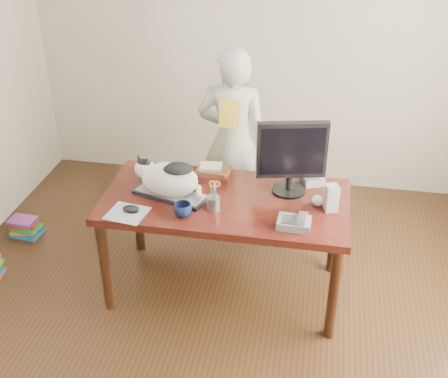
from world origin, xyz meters
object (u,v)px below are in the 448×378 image
desk (227,211)px  coffee_mug (183,210)px  baseball (317,201)px  book_stack (213,172)px  phone (295,222)px  cat (168,178)px  speaker (331,198)px  pen_cup (213,202)px  keyboard (171,194)px  mouse (131,209)px  person (233,141)px  monitor (292,154)px  book_pile_b (25,227)px  calculator (311,178)px

desk → coffee_mug: (-0.22, -0.33, 0.19)m
baseball → book_stack: 0.77m
phone → book_stack: 0.79m
cat → book_stack: (0.23, 0.30, -0.10)m
speaker → pen_cup: bearing=173.2°
keyboard → mouse: bearing=-113.4°
desk → cat: (-0.37, -0.12, 0.29)m
coffee_mug → person: person is taller
desk → person: (-0.10, 0.77, 0.15)m
coffee_mug → book_stack: 0.52m
desk → monitor: (0.40, 0.07, 0.43)m
phone → desk: bearing=148.2°
cat → book_pile_b: cat is taller
pen_cup → mouse: bearing=-166.1°
monitor → baseball: bearing=-45.4°
phone → speaker: (0.21, 0.23, 0.06)m
person → book_pile_b: person is taller
coffee_mug → cat: bearing=125.2°
keyboard → calculator: 0.97m
cat → monitor: bearing=29.8°
cat → baseball: (0.96, 0.06, -0.10)m
desk → monitor: bearing=9.4°
speaker → phone: bearing=-149.2°
keyboard → phone: phone is taller
book_pile_b → cat: bearing=-16.0°
book_stack → cat: bearing=-126.0°
phone → book_pile_b: phone is taller
monitor → speaker: size_ratio=2.96×
keyboard → pen_cup: pen_cup is taller
mouse → calculator: bearing=37.4°
cat → person: (0.28, 0.89, -0.14)m
speaker → cat: bearing=164.0°
cat → speaker: (1.04, 0.02, -0.05)m
calculator → book_pile_b: (-2.26, 0.02, -0.70)m
coffee_mug → book_pile_b: bearing=158.2°
baseball → book_pile_b: 2.44m
keyboard → speaker: size_ratio=3.04×
keyboard → book_stack: size_ratio=2.12×
phone → calculator: 0.58m
baseball → book_pile_b: size_ratio=0.27×
phone → speaker: speaker is taller
desk → monitor: size_ratio=3.15×
pen_cup → book_pile_b: (-1.67, 0.50, -0.74)m
person → monitor: bearing=122.9°
desk → baseball: (0.59, -0.06, 0.18)m
cat → book_pile_b: size_ratio=1.86×
speaker → monitor: bearing=132.6°
person → cat: bearing=70.5°
monitor → person: size_ratio=0.34×
pen_cup → person: 1.00m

